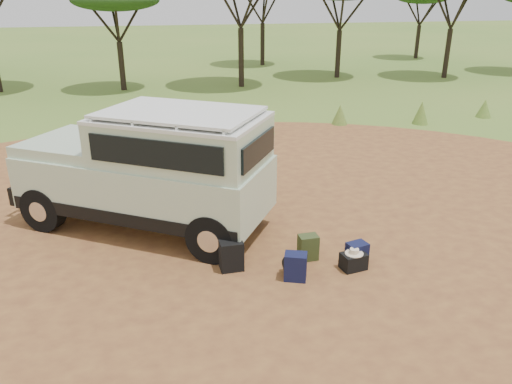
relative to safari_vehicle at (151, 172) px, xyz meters
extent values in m
plane|color=#517A2B|center=(1.09, -1.74, -1.23)|extent=(140.00, 140.00, 0.00)
cylinder|color=#956230|center=(1.09, -1.74, -1.23)|extent=(23.00, 23.00, 0.01)
cone|color=#517A2B|center=(-1.91, 7.46, -0.88)|extent=(0.60, 0.60, 0.70)
cone|color=#517A2B|center=(1.09, 7.06, -0.78)|extent=(0.60, 0.60, 0.90)
cone|color=#517A2B|center=(4.09, 6.66, -0.83)|extent=(0.60, 0.60, 0.80)
cone|color=#517A2B|center=(7.09, 7.36, -0.86)|extent=(0.60, 0.60, 0.75)
cone|color=#517A2B|center=(10.09, 6.76, -0.81)|extent=(0.60, 0.60, 0.85)
cone|color=#517A2B|center=(13.09, 7.16, -0.88)|extent=(0.60, 0.60, 0.70)
cylinder|color=#2D2119|center=(-0.91, 16.46, -0.06)|extent=(0.28, 0.28, 2.34)
ellipsoid|color=black|center=(-0.91, 16.46, 3.03)|extent=(4.20, 4.20, 1.05)
cylinder|color=#2D2119|center=(5.09, 16.06, 0.23)|extent=(0.28, 0.28, 2.93)
cylinder|color=#2D2119|center=(11.09, 17.76, 0.07)|extent=(0.28, 0.28, 2.61)
cylinder|color=#2D2119|center=(17.09, 16.26, 0.12)|extent=(0.28, 0.28, 2.70)
cylinder|color=#2D2119|center=(8.09, 23.76, 0.12)|extent=(0.28, 0.28, 2.70)
cylinder|color=#2D2119|center=(20.09, 24.76, -0.06)|extent=(0.28, 0.28, 2.34)
cube|color=#B6CBAD|center=(-0.15, 0.09, -0.23)|extent=(5.37, 4.49, 1.07)
cube|color=black|center=(-0.15, 0.09, -0.63)|extent=(5.31, 4.47, 0.27)
cube|color=#B6CBAD|center=(0.61, -0.40, 0.73)|extent=(3.71, 3.38, 0.84)
cube|color=silver|center=(0.61, -0.40, 1.18)|extent=(3.74, 3.41, 0.07)
cube|color=silver|center=(0.61, -0.40, 1.29)|extent=(3.46, 3.17, 0.06)
cube|color=#B6CBAD|center=(-1.49, 0.96, 0.42)|extent=(2.63, 2.65, 0.22)
cube|color=black|center=(-0.68, 0.44, 0.77)|extent=(1.08, 1.53, 0.59)
cube|color=black|center=(0.06, -1.25, 0.77)|extent=(2.26, 1.48, 0.51)
cube|color=black|center=(1.16, 0.46, 0.77)|extent=(2.26, 1.48, 0.51)
cube|color=black|center=(1.95, -1.26, 0.73)|extent=(0.95, 1.43, 0.46)
cube|color=black|center=(-2.33, 1.50, -0.56)|extent=(1.24, 1.80, 0.38)
cylinder|color=black|center=(-2.44, 1.57, 0.34)|extent=(0.85, 1.26, 0.08)
cylinder|color=black|center=(-2.44, 1.57, -0.26)|extent=(0.85, 1.26, 0.08)
cylinder|color=silver|center=(-2.63, 1.32, 0.11)|extent=(0.20, 0.25, 0.25)
cylinder|color=silver|center=(-2.29, 1.85, 0.11)|extent=(0.20, 0.25, 0.25)
cube|color=silver|center=(-2.40, 1.55, -0.42)|extent=(0.29, 0.42, 0.13)
cylinder|color=black|center=(-0.08, 1.22, 0.64)|extent=(0.12, 0.12, 0.93)
cylinder|color=black|center=(-2.24, 0.37, -0.76)|extent=(0.96, 0.78, 0.94)
cylinder|color=black|center=(-1.26, 1.89, -0.76)|extent=(0.96, 0.78, 0.94)
cylinder|color=black|center=(0.97, -1.70, -0.76)|extent=(0.96, 0.78, 0.94)
cylinder|color=black|center=(1.95, -0.18, -0.76)|extent=(0.96, 0.78, 0.94)
cube|color=black|center=(1.26, -2.09, -0.95)|extent=(0.42, 0.31, 0.56)
cube|color=#13143D|center=(2.27, -2.67, -0.98)|extent=(0.45, 0.39, 0.50)
cube|color=#34431F|center=(2.71, -2.05, -0.99)|extent=(0.36, 0.26, 0.49)
cube|color=#13143D|center=(3.54, -2.38, -1.03)|extent=(0.41, 0.35, 0.41)
cube|color=black|center=(3.39, -2.57, -1.08)|extent=(0.48, 0.38, 0.31)
cylinder|color=black|center=(2.27, -2.54, -1.06)|extent=(0.38, 0.38, 0.34)
cylinder|color=beige|center=(3.39, -2.57, -0.92)|extent=(0.33, 0.33, 0.01)
cylinder|color=beige|center=(3.39, -2.57, -0.87)|extent=(0.16, 0.16, 0.08)
camera|label=1|loc=(-0.06, -9.80, 3.42)|focal=35.00mm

